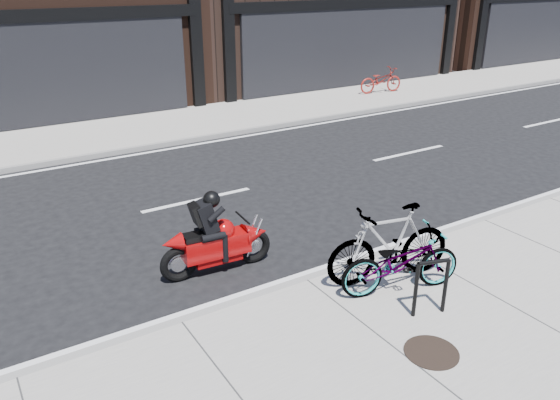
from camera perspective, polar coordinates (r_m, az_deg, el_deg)
ground at (r=9.79m, az=-3.83°, el=-3.85°), size 120.00×120.00×0.00m
sidewalk_far at (r=16.60m, az=-16.79°, el=6.72°), size 60.00×3.50×0.13m
bike_rack at (r=7.50m, az=15.54°, el=-8.31°), size 0.47×0.19×0.81m
bicycle_front at (r=7.92m, az=12.52°, el=-6.32°), size 1.90×1.10×0.94m
bicycle_rear at (r=8.12m, az=11.35°, el=-4.50°), size 2.04×0.99×1.18m
motorcycle at (r=8.52m, az=-6.18°, el=-4.00°), size 1.84×0.51×1.37m
bicycle_far at (r=21.41m, az=10.49°, el=12.20°), size 1.83×0.85×0.93m
manhole_cover at (r=7.07m, az=15.54°, el=-15.07°), size 0.83×0.83×0.02m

